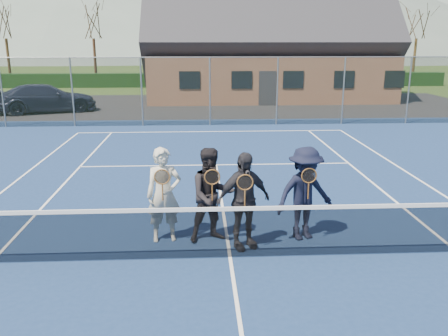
{
  "coord_description": "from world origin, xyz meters",
  "views": [
    {
      "loc": [
        -0.52,
        -7.61,
        3.72
      ],
      "look_at": [
        -0.03,
        1.5,
        1.25
      ],
      "focal_mm": 38.0,
      "sensor_mm": 36.0,
      "label": 1
    }
  ],
  "objects_px": {
    "tennis_net": "(230,230)",
    "clubhouse": "(267,36)",
    "car_c": "(46,98)",
    "player_c": "(243,201)",
    "player_b": "(212,195)",
    "player_d": "(305,194)",
    "player_a": "(164,195)"
  },
  "relations": [
    {
      "from": "tennis_net",
      "to": "clubhouse",
      "type": "bearing_deg",
      "value": 80.54
    },
    {
      "from": "car_c",
      "to": "player_c",
      "type": "height_order",
      "value": "player_c"
    },
    {
      "from": "player_b",
      "to": "player_c",
      "type": "relative_size",
      "value": 1.0
    },
    {
      "from": "player_b",
      "to": "player_d",
      "type": "relative_size",
      "value": 1.0
    },
    {
      "from": "player_a",
      "to": "player_b",
      "type": "distance_m",
      "value": 0.9
    },
    {
      "from": "tennis_net",
      "to": "player_a",
      "type": "relative_size",
      "value": 6.49
    },
    {
      "from": "player_b",
      "to": "player_c",
      "type": "height_order",
      "value": "same"
    },
    {
      "from": "car_c",
      "to": "player_d",
      "type": "bearing_deg",
      "value": -169.02
    },
    {
      "from": "car_c",
      "to": "player_c",
      "type": "relative_size",
      "value": 2.83
    },
    {
      "from": "car_c",
      "to": "player_a",
      "type": "distance_m",
      "value": 18.71
    },
    {
      "from": "player_a",
      "to": "player_b",
      "type": "height_order",
      "value": "same"
    },
    {
      "from": "player_c",
      "to": "car_c",
      "type": "bearing_deg",
      "value": 116.67
    },
    {
      "from": "player_b",
      "to": "player_d",
      "type": "bearing_deg",
      "value": -0.1
    },
    {
      "from": "clubhouse",
      "to": "player_a",
      "type": "relative_size",
      "value": 8.67
    },
    {
      "from": "tennis_net",
      "to": "player_b",
      "type": "height_order",
      "value": "player_b"
    },
    {
      "from": "player_b",
      "to": "car_c",
      "type": "bearing_deg",
      "value": 115.66
    },
    {
      "from": "clubhouse",
      "to": "player_c",
      "type": "xyz_separation_m",
      "value": [
        -3.73,
        -23.56,
        -3.07
      ]
    },
    {
      "from": "car_c",
      "to": "player_c",
      "type": "xyz_separation_m",
      "value": [
        8.84,
        -17.59,
        0.18
      ]
    },
    {
      "from": "tennis_net",
      "to": "player_c",
      "type": "relative_size",
      "value": 6.49
    },
    {
      "from": "tennis_net",
      "to": "player_b",
      "type": "bearing_deg",
      "value": 110.11
    },
    {
      "from": "player_b",
      "to": "tennis_net",
      "type": "bearing_deg",
      "value": -69.89
    },
    {
      "from": "car_c",
      "to": "player_d",
      "type": "distance_m",
      "value": 19.95
    },
    {
      "from": "tennis_net",
      "to": "player_d",
      "type": "xyz_separation_m",
      "value": [
        1.46,
        0.79,
        0.38
      ]
    },
    {
      "from": "tennis_net",
      "to": "player_c",
      "type": "xyz_separation_m",
      "value": [
        0.27,
        0.44,
        0.38
      ]
    },
    {
      "from": "player_b",
      "to": "player_a",
      "type": "bearing_deg",
      "value": 176.45
    },
    {
      "from": "player_a",
      "to": "player_c",
      "type": "bearing_deg",
      "value": -15.77
    },
    {
      "from": "clubhouse",
      "to": "tennis_net",
      "type": "bearing_deg",
      "value": -99.46
    },
    {
      "from": "car_c",
      "to": "player_a",
      "type": "xyz_separation_m",
      "value": [
        7.39,
        -17.18,
        0.18
      ]
    },
    {
      "from": "player_c",
      "to": "player_d",
      "type": "relative_size",
      "value": 1.0
    },
    {
      "from": "tennis_net",
      "to": "player_b",
      "type": "xyz_separation_m",
      "value": [
        -0.29,
        0.79,
        0.38
      ]
    },
    {
      "from": "player_d",
      "to": "player_b",
      "type": "bearing_deg",
      "value": 179.9
    },
    {
      "from": "tennis_net",
      "to": "player_c",
      "type": "distance_m",
      "value": 0.64
    }
  ]
}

